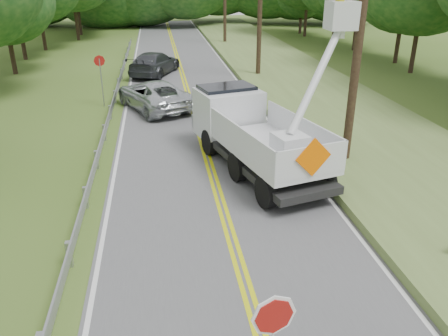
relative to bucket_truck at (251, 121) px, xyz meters
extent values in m
cube|color=#555558|center=(-1.61, 4.05, -1.56)|extent=(7.20, 96.00, 0.02)
cube|color=#D3D70B|center=(-1.71, 4.05, -1.55)|extent=(0.12, 96.00, 0.00)
cube|color=#D3D70B|center=(-1.51, 4.05, -1.55)|extent=(0.12, 96.00, 0.00)
cube|color=silver|center=(-5.06, 4.05, -1.55)|extent=(0.12, 96.00, 0.00)
cube|color=silver|center=(1.84, 4.05, -1.55)|extent=(0.12, 96.00, 0.00)
cube|color=#A0A0A8|center=(-5.71, -5.95, -1.22)|extent=(0.12, 0.14, 0.70)
cube|color=#A0A0A8|center=(-5.71, -2.95, -1.22)|extent=(0.12, 0.14, 0.70)
cube|color=#A0A0A8|center=(-5.71, 0.05, -1.22)|extent=(0.12, 0.14, 0.70)
cube|color=#A0A0A8|center=(-5.71, 3.05, -1.22)|extent=(0.12, 0.14, 0.70)
cube|color=#A0A0A8|center=(-5.71, 6.05, -1.22)|extent=(0.12, 0.14, 0.70)
cube|color=#A0A0A8|center=(-5.71, 9.05, -1.22)|extent=(0.12, 0.14, 0.70)
cube|color=#A0A0A8|center=(-5.71, 12.05, -1.22)|extent=(0.12, 0.14, 0.70)
cube|color=#A0A0A8|center=(-5.71, 15.05, -1.22)|extent=(0.12, 0.14, 0.70)
cube|color=#A0A0A8|center=(-5.71, 18.05, -1.22)|extent=(0.12, 0.14, 0.70)
cube|color=#A0A0A8|center=(-5.71, 21.05, -1.22)|extent=(0.12, 0.14, 0.70)
cube|color=#A0A0A8|center=(-5.71, 24.05, -1.22)|extent=(0.12, 0.14, 0.70)
cube|color=#A0A0A8|center=(-5.71, 27.05, -1.22)|extent=(0.12, 0.14, 0.70)
cube|color=#A0A0A8|center=(-5.61, 5.05, -0.97)|extent=(0.05, 48.00, 0.34)
cylinder|color=black|center=(3.39, -0.95, 3.43)|extent=(0.30, 0.30, 10.00)
cube|color=#576C35|center=(5.49, 4.05, -1.42)|extent=(7.00, 96.00, 0.30)
cylinder|color=#332319|center=(-13.17, 17.76, -0.15)|extent=(0.32, 0.32, 2.85)
cylinder|color=#332319|center=(-13.88, 23.49, -0.30)|extent=(0.32, 0.32, 2.55)
ellipsoid|color=#0F3F15|center=(-13.88, 23.49, 2.82)|extent=(5.95, 5.95, 5.24)
cylinder|color=#332319|center=(-13.28, 28.19, 0.12)|extent=(0.32, 0.32, 3.39)
cylinder|color=#332319|center=(-11.24, 34.36, 0.41)|extent=(0.32, 0.32, 3.95)
cylinder|color=#332319|center=(-11.54, 38.46, 0.21)|extent=(0.32, 0.32, 3.57)
cylinder|color=#332319|center=(14.44, 14.03, 0.25)|extent=(0.32, 0.32, 3.65)
cylinder|color=#332319|center=(15.17, 17.65, 0.02)|extent=(0.32, 0.32, 3.19)
cylinder|color=#332319|center=(14.46, 23.96, 0.21)|extent=(0.32, 0.32, 3.56)
cylinder|color=#332319|center=(14.18, 28.37, 0.14)|extent=(0.32, 0.32, 3.42)
cylinder|color=#332319|center=(12.95, 33.65, 0.40)|extent=(0.32, 0.32, 3.95)
cylinder|color=#332319|center=(13.20, 36.17, -0.36)|extent=(0.32, 0.32, 2.43)
cylinder|color=maroon|center=(-1.97, -10.93, 0.82)|extent=(0.66, 0.14, 0.66)
cylinder|color=black|center=(-0.29, -3.74, -1.05)|extent=(0.56, 1.05, 1.00)
cylinder|color=black|center=(1.73, -3.21, -1.05)|extent=(0.56, 1.05, 1.00)
cylinder|color=black|center=(-0.82, -1.72, -1.05)|extent=(0.56, 1.05, 1.00)
cylinder|color=black|center=(1.20, -1.19, -1.05)|extent=(0.56, 1.05, 1.00)
cylinder|color=black|center=(-1.48, 0.80, -1.05)|extent=(0.56, 1.05, 1.00)
cylinder|color=black|center=(0.54, 1.33, -1.05)|extent=(0.56, 1.05, 1.00)
cube|color=black|center=(0.11, -1.15, -0.98)|extent=(3.81, 7.02, 0.26)
cube|color=silver|center=(0.30, -1.86, -0.46)|extent=(3.54, 5.25, 0.23)
cube|color=silver|center=(-0.84, -2.16, 0.07)|extent=(1.28, 4.66, 0.94)
cube|color=silver|center=(1.44, -1.56, 0.07)|extent=(1.28, 4.66, 0.94)
cube|color=silver|center=(0.90, -4.16, 0.07)|extent=(2.34, 0.67, 0.94)
cube|color=silver|center=(-0.61, 1.57, -0.14)|extent=(2.77, 2.51, 1.88)
cube|color=black|center=(-0.66, 1.77, 0.53)|extent=(2.36, 1.84, 0.78)
cube|color=silver|center=(0.59, -2.97, 0.07)|extent=(1.15, 1.15, 0.83)
cube|color=silver|center=(2.69, -0.95, 3.75)|extent=(0.89, 0.89, 0.89)
cube|color=#F96600|center=(0.92, -4.23, 0.22)|extent=(1.15, 0.34, 1.18)
imported|color=silver|center=(-3.58, 7.56, -0.81)|extent=(4.38, 5.87, 1.48)
imported|color=#3A3C42|center=(-3.48, 16.03, -0.78)|extent=(4.02, 5.72, 1.54)
cylinder|color=#A0A0A8|center=(-6.24, 8.43, -0.31)|extent=(0.06, 0.06, 2.53)
cylinder|color=maroon|center=(-6.24, 8.43, 0.84)|extent=(0.56, 0.15, 0.57)
camera|label=1|loc=(-3.33, -15.51, 5.09)|focal=35.97mm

